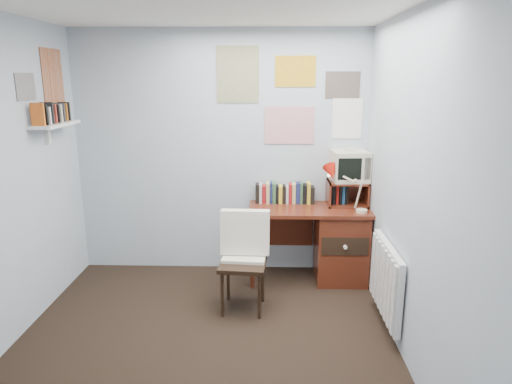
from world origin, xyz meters
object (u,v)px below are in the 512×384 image
(desk, at_px, (335,241))
(crt_tv, at_px, (350,165))
(radiator, at_px, (386,280))
(tv_riser, at_px, (347,193))
(desk_chair, at_px, (243,265))
(wall_shelf, at_px, (55,124))
(desk_lamp, at_px, (363,192))

(desk, bearing_deg, crt_tv, 43.78)
(crt_tv, relative_size, radiator, 0.44)
(desk, relative_size, tv_riser, 3.00)
(desk_chair, height_order, wall_shelf, wall_shelf)
(radiator, relative_size, wall_shelf, 1.29)
(desk_lamp, distance_m, crt_tv, 0.36)
(radiator, xyz_separation_m, wall_shelf, (-2.86, 0.55, 1.20))
(desk, bearing_deg, radiator, -72.76)
(desk, height_order, radiator, desk)
(desk, height_order, crt_tv, crt_tv)
(desk, height_order, tv_riser, tv_riser)
(wall_shelf, bearing_deg, crt_tv, 10.67)
(desk_chair, height_order, desk_lamp, desk_lamp)
(radiator, bearing_deg, desk_chair, 167.44)
(desk, xyz_separation_m, wall_shelf, (-2.57, -0.38, 1.21))
(crt_tv, bearing_deg, tv_riser, -135.76)
(wall_shelf, bearing_deg, tv_riser, 10.32)
(desk_lamp, xyz_separation_m, radiator, (0.07, -0.78, -0.54))
(desk_chair, bearing_deg, radiator, -7.99)
(wall_shelf, bearing_deg, desk, 8.40)
(crt_tv, bearing_deg, desk_lamp, -77.96)
(tv_riser, bearing_deg, wall_shelf, -169.68)
(desk_chair, height_order, radiator, desk_chair)
(desk_lamp, relative_size, radiator, 0.50)
(desk_lamp, height_order, radiator, desk_lamp)
(desk_chair, relative_size, wall_shelf, 1.38)
(radiator, bearing_deg, crt_tv, 98.19)
(tv_riser, relative_size, crt_tv, 1.15)
(desk, bearing_deg, wall_shelf, -171.60)
(desk_chair, xyz_separation_m, tv_riser, (1.02, 0.78, 0.46))
(wall_shelf, bearing_deg, desk_lamp, 4.68)
(desk_lamp, height_order, crt_tv, crt_tv)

